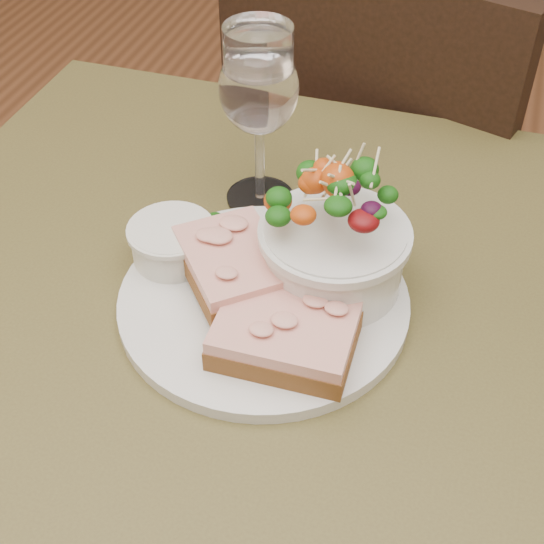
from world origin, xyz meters
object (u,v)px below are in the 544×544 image
(sandwich_front, at_px, (285,335))
(sandwich_back, at_px, (234,264))
(ramekin, at_px, (172,241))
(salad_bowl, at_px, (335,231))
(wine_glass, at_px, (259,94))
(cafe_table, at_px, (266,409))
(dinner_plate, at_px, (264,301))
(chair_far, at_px, (386,269))

(sandwich_front, distance_m, sandwich_back, 0.09)
(ramekin, bearing_deg, sandwich_front, -30.42)
(salad_bowl, bearing_deg, sandwich_back, -160.71)
(sandwich_front, xyz_separation_m, wine_glass, (-0.09, 0.20, 0.10))
(cafe_table, distance_m, sandwich_front, 0.13)
(cafe_table, bearing_deg, dinner_plate, 110.26)
(wine_glass, bearing_deg, chair_far, 77.49)
(cafe_table, height_order, dinner_plate, dinner_plate)
(chair_far, xyz_separation_m, wine_glass, (-0.10, -0.44, 0.58))
(chair_far, relative_size, sandwich_front, 7.91)
(cafe_table, xyz_separation_m, ramekin, (-0.11, 0.06, 0.13))
(dinner_plate, bearing_deg, ramekin, 165.94)
(sandwich_back, bearing_deg, dinner_plate, 36.24)
(dinner_plate, height_order, ramekin, ramekin)
(dinner_plate, bearing_deg, sandwich_back, 166.32)
(chair_far, distance_m, wine_glass, 0.73)
(chair_far, xyz_separation_m, dinner_plate, (-0.05, -0.58, 0.46))
(ramekin, bearing_deg, wine_glass, 70.27)
(sandwich_front, xyz_separation_m, ramekin, (-0.13, 0.08, 0.00))
(dinner_plate, distance_m, salad_bowl, 0.09)
(sandwich_front, distance_m, ramekin, 0.15)
(sandwich_front, relative_size, salad_bowl, 0.90)
(cafe_table, distance_m, chair_far, 0.72)
(cafe_table, xyz_separation_m, wine_glass, (-0.06, 0.18, 0.22))
(sandwich_back, relative_size, wine_glass, 0.77)
(cafe_table, bearing_deg, ramekin, 151.15)
(chair_far, relative_size, salad_bowl, 7.09)
(dinner_plate, height_order, wine_glass, wine_glass)
(sandwich_front, distance_m, wine_glass, 0.24)
(sandwich_back, distance_m, ramekin, 0.07)
(salad_bowl, bearing_deg, wine_glass, 132.95)
(chair_far, distance_m, sandwich_back, 0.76)
(wine_glass, bearing_deg, ramekin, -109.73)
(sandwich_back, bearing_deg, sandwich_front, 7.16)
(chair_far, distance_m, sandwich_front, 0.80)
(chair_far, height_order, dinner_plate, chair_far)
(salad_bowl, distance_m, wine_glass, 0.16)
(dinner_plate, bearing_deg, cafe_table, -69.74)
(salad_bowl, bearing_deg, dinner_plate, -145.51)
(chair_far, height_order, sandwich_back, chair_far)
(cafe_table, relative_size, wine_glass, 4.57)
(ramekin, xyz_separation_m, wine_glass, (0.04, 0.12, 0.09))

